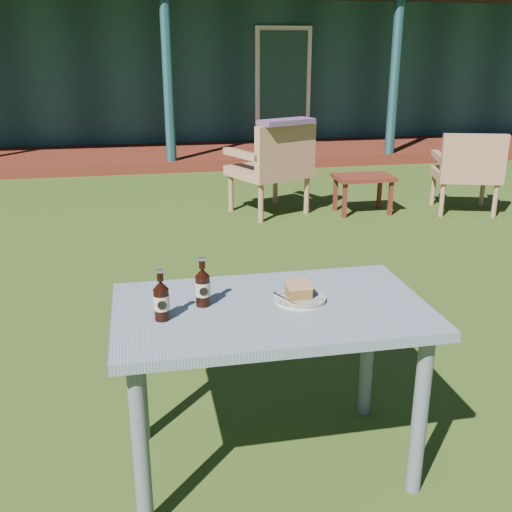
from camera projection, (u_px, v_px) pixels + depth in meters
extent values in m
plane|color=#334916|center=(218.00, 309.00, 4.01)|extent=(80.00, 80.00, 0.00)
cube|color=#17393C|center=(155.00, 66.00, 12.39)|extent=(15.00, 6.00, 2.60)
cube|color=#582015|center=(169.00, 157.00, 9.17)|extent=(15.00, 1.80, 0.16)
cylinder|color=#17393C|center=(168.00, 82.00, 8.06)|extent=(0.14, 0.14, 2.45)
cylinder|color=#17393C|center=(394.00, 80.00, 8.65)|extent=(0.14, 0.14, 2.45)
cube|color=white|center=(283.00, 89.00, 10.05)|extent=(0.95, 0.06, 2.00)
cube|color=#193D38|center=(283.00, 89.00, 10.03)|extent=(0.80, 0.04, 1.85)
cube|color=slate|center=(271.00, 311.00, 2.30)|extent=(1.20, 0.70, 0.04)
cylinder|color=slate|center=(141.00, 449.00, 2.07)|extent=(0.06, 0.06, 0.68)
cylinder|color=slate|center=(420.00, 415.00, 2.26)|extent=(0.06, 0.06, 0.68)
cylinder|color=slate|center=(139.00, 371.00, 2.57)|extent=(0.06, 0.06, 0.68)
cylinder|color=slate|center=(368.00, 349.00, 2.76)|extent=(0.06, 0.06, 0.68)
cylinder|color=silver|center=(300.00, 299.00, 2.34)|extent=(0.20, 0.20, 0.01)
cylinder|color=olive|center=(300.00, 297.00, 2.34)|extent=(0.20, 0.20, 0.00)
cube|color=brown|center=(298.00, 291.00, 2.34)|extent=(0.09, 0.08, 0.04)
cube|color=#AE7C4E|center=(299.00, 284.00, 2.33)|extent=(0.09, 0.09, 0.02)
cube|color=silver|center=(284.00, 299.00, 2.32)|extent=(0.07, 0.13, 0.00)
cylinder|color=black|center=(203.00, 291.00, 2.28)|extent=(0.06, 0.06, 0.12)
cone|color=black|center=(202.00, 272.00, 2.25)|extent=(0.06, 0.06, 0.03)
cylinder|color=black|center=(202.00, 264.00, 2.24)|extent=(0.02, 0.02, 0.03)
cylinder|color=silver|center=(202.00, 259.00, 2.24)|extent=(0.03, 0.03, 0.01)
cylinder|color=tan|center=(203.00, 289.00, 2.28)|extent=(0.06, 0.06, 0.05)
cylinder|color=black|center=(204.00, 292.00, 2.25)|extent=(0.03, 0.00, 0.03)
cylinder|color=black|center=(162.00, 304.00, 2.16)|extent=(0.06, 0.06, 0.12)
cone|color=black|center=(161.00, 285.00, 2.13)|extent=(0.06, 0.06, 0.03)
cylinder|color=black|center=(160.00, 276.00, 2.12)|extent=(0.02, 0.02, 0.03)
cylinder|color=silver|center=(160.00, 271.00, 2.12)|extent=(0.03, 0.03, 0.01)
cylinder|color=tan|center=(162.00, 302.00, 2.16)|extent=(0.06, 0.06, 0.05)
cylinder|color=black|center=(162.00, 305.00, 2.13)|extent=(0.03, 0.00, 0.03)
cylinder|color=silver|center=(277.00, 294.00, 2.39)|extent=(0.03, 0.03, 0.01)
cube|color=#A06E50|center=(269.00, 171.00, 6.25)|extent=(0.91, 0.89, 0.10)
cube|color=#A06E50|center=(286.00, 148.00, 5.93)|extent=(0.68, 0.37, 0.46)
cube|color=#A06E50|center=(291.00, 149.00, 6.37)|extent=(0.32, 0.59, 0.07)
cube|color=#A06E50|center=(243.00, 154.00, 6.03)|extent=(0.32, 0.59, 0.07)
cylinder|color=#A06E50|center=(275.00, 186.00, 6.70)|extent=(0.05, 0.05, 0.39)
cylinder|color=#A06E50|center=(231.00, 193.00, 6.38)|extent=(0.05, 0.05, 0.39)
cylinder|color=#A06E50|center=(307.00, 195.00, 6.28)|extent=(0.05, 0.05, 0.39)
cylinder|color=#A06E50|center=(261.00, 203.00, 5.95)|extent=(0.05, 0.05, 0.39)
cube|color=#A06E50|center=(465.00, 175.00, 6.30)|extent=(0.77, 0.75, 0.09)
cube|color=#A06E50|center=(474.00, 155.00, 5.98)|extent=(0.63, 0.25, 0.41)
cube|color=#A06E50|center=(494.00, 158.00, 6.24)|extent=(0.22, 0.55, 0.06)
cube|color=#A06E50|center=(439.00, 157.00, 6.29)|extent=(0.22, 0.55, 0.06)
cylinder|color=#A06E50|center=(482.00, 190.00, 6.58)|extent=(0.05, 0.05, 0.35)
cylinder|color=#A06E50|center=(433.00, 189.00, 6.63)|extent=(0.05, 0.05, 0.35)
cylinder|color=#A06E50|center=(495.00, 201.00, 6.12)|extent=(0.05, 0.05, 0.35)
cylinder|color=#A06E50|center=(442.00, 200.00, 6.17)|extent=(0.05, 0.05, 0.35)
cube|color=#583D61|center=(286.00, 122.00, 5.85)|extent=(0.62, 0.44, 0.05)
cube|color=#582015|center=(364.00, 177.00, 6.24)|extent=(0.60, 0.40, 0.04)
cube|color=#582015|center=(345.00, 201.00, 6.12)|extent=(0.04, 0.04, 0.36)
cube|color=#582015|center=(391.00, 198.00, 6.21)|extent=(0.04, 0.04, 0.36)
cube|color=#582015|center=(335.00, 194.00, 6.40)|extent=(0.04, 0.04, 0.36)
cube|color=#582015|center=(379.00, 192.00, 6.49)|extent=(0.04, 0.04, 0.36)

